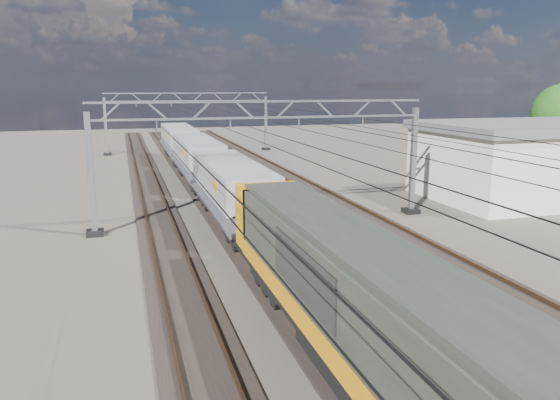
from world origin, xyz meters
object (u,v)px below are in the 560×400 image
object	(u,v)px
catenary_gantry_far	(189,120)
hopper_wagon_lead	(231,187)
hopper_wagon_third	(179,140)
industrial_shed	(553,159)
catenary_gantry_mid	(265,157)
hopper_wagon_mid	(197,157)
locomotive	(362,302)

from	to	relation	value
catenary_gantry_far	hopper_wagon_lead	size ratio (longest dim) A/B	1.53
catenary_gantry_far	hopper_wagon_third	bearing A→B (deg)	-104.92
hopper_wagon_lead	industrial_shed	bearing A→B (deg)	4.55
hopper_wagon_third	industrial_shed	world-z (taller)	industrial_shed
catenary_gantry_mid	hopper_wagon_lead	size ratio (longest dim) A/B	1.53
hopper_wagon_mid	catenary_gantry_mid	bearing A→B (deg)	-82.03
catenary_gantry_mid	hopper_wagon_lead	xyz separation A→B (m)	(-2.00, 0.09, -1.67)
hopper_wagon_third	hopper_wagon_mid	bearing A→B (deg)	-90.00
catenary_gantry_mid	catenary_gantry_far	size ratio (longest dim) A/B	1.00
catenary_gantry_mid	industrial_shed	distance (m)	22.12
hopper_wagon_third	catenary_gantry_mid	bearing A→B (deg)	-85.98
catenary_gantry_mid	hopper_wagon_mid	bearing A→B (deg)	97.97
hopper_wagon_lead	hopper_wagon_third	size ratio (longest dim) A/B	1.00
catenary_gantry_mid	catenary_gantry_far	world-z (taller)	same
catenary_gantry_mid	industrial_shed	world-z (taller)	catenary_gantry_mid
catenary_gantry_far	hopper_wagon_mid	xyz separation A→B (m)	(-2.00, -21.71, -1.67)
hopper_wagon_mid	hopper_wagon_third	xyz separation A→B (m)	(0.00, 14.20, 0.00)
hopper_wagon_mid	industrial_shed	world-z (taller)	industrial_shed
catenary_gantry_mid	locomotive	xyz separation A→B (m)	(-2.00, -17.61, -1.58)
locomotive	hopper_wagon_third	bearing A→B (deg)	90.00
catenary_gantry_far	industrial_shed	size ratio (longest dim) A/B	1.07
hopper_wagon_lead	hopper_wagon_mid	size ratio (longest dim) A/B	1.00
catenary_gantry_mid	hopper_wagon_mid	xyz separation A→B (m)	(-2.00, 14.29, -1.67)
hopper_wagon_mid	hopper_wagon_third	bearing A→B (deg)	90.00
locomotive	catenary_gantry_mid	bearing A→B (deg)	83.52
hopper_wagon_mid	industrial_shed	size ratio (longest dim) A/B	0.70
catenary_gantry_far	hopper_wagon_third	distance (m)	7.95
hopper_wagon_lead	hopper_wagon_third	world-z (taller)	same
catenary_gantry_far	hopper_wagon_mid	bearing A→B (deg)	-95.26
hopper_wagon_mid	hopper_wagon_third	distance (m)	14.20
hopper_wagon_mid	industrial_shed	bearing A→B (deg)	-27.12
catenary_gantry_mid	locomotive	size ratio (longest dim) A/B	0.94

